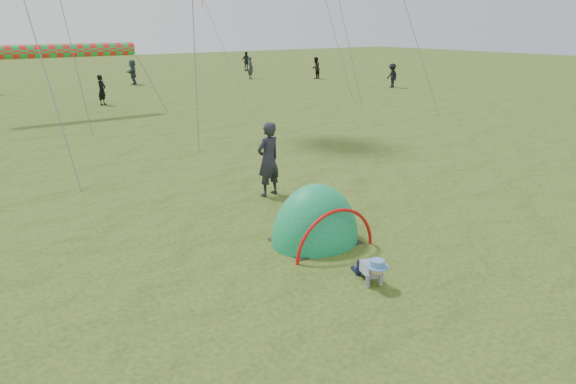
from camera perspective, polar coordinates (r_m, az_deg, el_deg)
ground at (r=9.74m, az=12.27°, el=-8.51°), size 140.00×140.00×0.00m
crawling_toddler at (r=9.11m, az=9.27°, el=-8.41°), size 0.68×0.81×0.53m
popup_tent at (r=10.74m, az=3.02°, el=-5.50°), size 1.99×1.68×2.47m
standing_adult at (r=13.28m, az=-2.20°, el=3.63°), size 0.78×0.58×1.94m
crowd_person_0 at (r=30.64m, az=-19.98°, el=10.60°), size 0.71×0.70×1.65m
crowd_person_2 at (r=50.55m, az=-4.67°, el=14.28°), size 1.10×0.56×1.80m
crowd_person_3 at (r=37.73m, az=11.50°, el=12.56°), size 0.86×1.19×1.66m
crowd_person_11 at (r=40.48m, az=-16.87°, el=12.62°), size 1.36×1.69×1.80m
crowd_person_12 at (r=43.06m, az=-4.20°, el=13.58°), size 0.46×0.66×1.75m
crowd_person_13 at (r=43.22m, az=3.09°, el=13.60°), size 1.03×0.94×1.73m
rainbow_tube_kite at (r=27.17m, az=-23.83°, el=14.18°), size 6.78×0.64×0.64m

